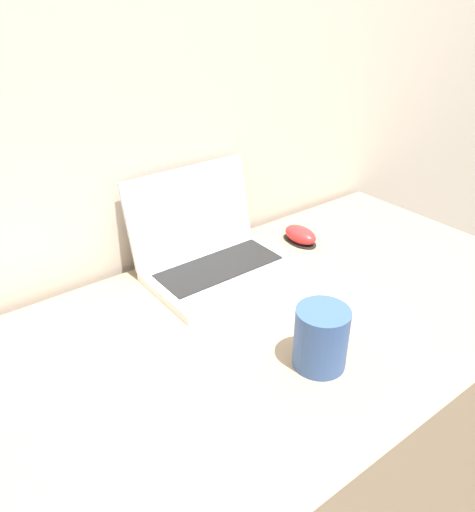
# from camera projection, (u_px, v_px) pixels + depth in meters

# --- Properties ---
(wall_back) EXTENTS (7.00, 0.04, 2.50)m
(wall_back) POSITION_uv_depth(u_px,v_px,m) (154.00, 34.00, 1.03)
(wall_back) COLOR beige
(wall_back) RESTS_ON ground_plane
(desk) EXTENTS (1.36, 0.70, 0.75)m
(desk) POSITION_uv_depth(u_px,v_px,m) (264.00, 446.00, 1.19)
(desk) COLOR tan
(desk) RESTS_ON ground_plane
(laptop) EXTENTS (0.33, 0.27, 0.22)m
(laptop) POSITION_uv_depth(u_px,v_px,m) (211.00, 250.00, 1.16)
(laptop) COLOR silver
(laptop) RESTS_ON desk
(drink_cup) EXTENTS (0.10, 0.10, 0.12)m
(drink_cup) POSITION_uv_depth(u_px,v_px,m) (321.00, 337.00, 0.87)
(drink_cup) COLOR #33518C
(drink_cup) RESTS_ON desk
(computer_mouse) EXTENTS (0.06, 0.10, 0.04)m
(computer_mouse) POSITION_uv_depth(u_px,v_px,m) (300.00, 235.00, 1.30)
(computer_mouse) COLOR black
(computer_mouse) RESTS_ON desk
(external_keyboard) EXTENTS (0.39, 0.17, 0.02)m
(external_keyboard) POSITION_uv_depth(u_px,v_px,m) (41.00, 352.00, 0.91)
(external_keyboard) COLOR silver
(external_keyboard) RESTS_ON desk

